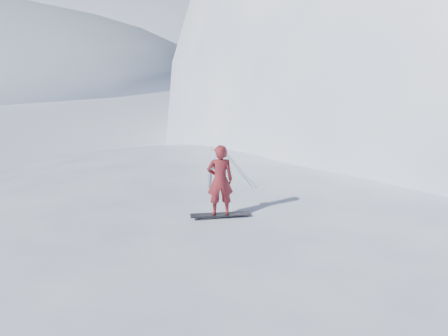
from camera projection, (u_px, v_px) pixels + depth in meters
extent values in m
plane|color=white|center=(259.00, 298.00, 14.30)|extent=(400.00, 400.00, 0.00)
ellipsoid|color=white|center=(292.00, 255.00, 17.06)|extent=(36.00, 28.00, 4.80)
ellipsoid|color=white|center=(426.00, 148.00, 32.39)|extent=(28.00, 24.00, 18.00)
ellipsoid|color=white|center=(117.00, 61.00, 123.90)|extent=(140.00, 90.00, 36.00)
ellipsoid|color=white|center=(101.00, 330.00, 12.80)|extent=(6.00, 5.40, 0.80)
ellipsoid|color=white|center=(216.00, 219.00, 20.25)|extent=(7.00, 6.30, 1.00)
cube|color=black|center=(220.00, 215.00, 14.02)|extent=(1.70, 0.69, 0.03)
imported|color=maroon|center=(220.00, 180.00, 13.75)|extent=(0.82, 0.63, 2.00)
cube|color=silver|center=(210.00, 163.00, 19.38)|extent=(0.76, 5.97, 0.04)
cube|color=silver|center=(218.00, 164.00, 19.35)|extent=(1.30, 5.88, 0.04)
cube|color=silver|center=(232.00, 164.00, 19.29)|extent=(1.86, 5.74, 0.04)
cube|color=silver|center=(234.00, 164.00, 19.28)|extent=(2.01, 5.69, 0.04)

